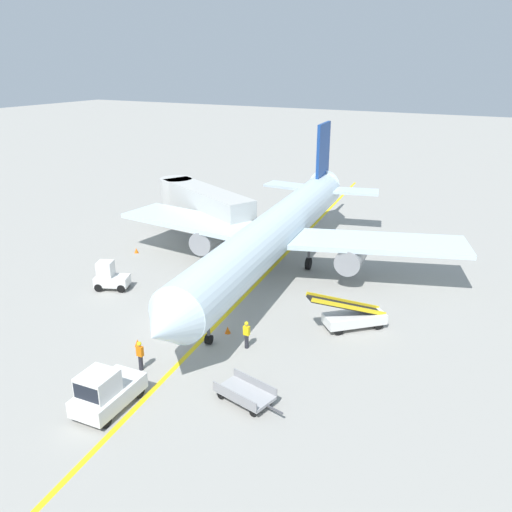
{
  "coord_description": "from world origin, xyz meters",
  "views": [
    {
      "loc": [
        17.64,
        -24.12,
        15.64
      ],
      "look_at": [
        1.19,
        7.08,
        2.5
      ],
      "focal_mm": 36.93,
      "sensor_mm": 36.0,
      "label": 1
    }
  ],
  "objects": [
    {
      "name": "ground_plane",
      "position": [
        0.0,
        0.0,
        0.0
      ],
      "size": [
        300.0,
        300.0,
        0.0
      ],
      "primitive_type": "plane",
      "color": "#9E9B93"
    },
    {
      "name": "taxi_line_yellow",
      "position": [
        1.19,
        5.0,
        0.0
      ],
      "size": [
        9.4,
        79.52,
        0.01
      ],
      "primitive_type": "cube",
      "rotation": [
        0.0,
        0.0,
        0.11
      ],
      "color": "yellow",
      "rests_on": "ground"
    },
    {
      "name": "airliner",
      "position": [
        1.13,
        10.62,
        3.42
      ],
      "size": [
        28.43,
        35.33,
        10.1
      ],
      "color": "silver",
      "rests_on": "ground"
    },
    {
      "name": "jet_bridge",
      "position": [
        -9.02,
        15.16,
        3.54
      ],
      "size": [
        12.65,
        7.98,
        4.85
      ],
      "color": "beige",
      "rests_on": "ground"
    },
    {
      "name": "pushback_tug",
      "position": [
        1.56,
        -8.86,
        0.99
      ],
      "size": [
        2.1,
        3.7,
        2.2
      ],
      "color": "silver",
      "rests_on": "ground"
    },
    {
      "name": "baggage_tug_near_wing",
      "position": [
        -8.12,
        2.02,
        0.93
      ],
      "size": [
        2.72,
        2.12,
        2.1
      ],
      "color": "silver",
      "rests_on": "ground"
    },
    {
      "name": "belt_loader_forward_hold",
      "position": [
        9.33,
        4.52,
        0.78
      ],
      "size": [
        4.51,
        4.33,
        2.59
      ],
      "color": "silver",
      "rests_on": "ground"
    },
    {
      "name": "baggage_cart_loaded",
      "position": [
        7.09,
        -5.26,
        0.47
      ],
      "size": [
        3.84,
        2.14,
        0.94
      ],
      "color": "#A5A5A8",
      "rests_on": "ground"
    },
    {
      "name": "ground_crew_marshaller",
      "position": [
        4.7,
        -0.74,
        0.91
      ],
      "size": [
        0.36,
        0.24,
        1.7
      ],
      "color": "#26262D",
      "rests_on": "ground"
    },
    {
      "name": "ground_crew_wing_walker",
      "position": [
        0.78,
        -5.39,
        0.91
      ],
      "size": [
        0.36,
        0.24,
        1.7
      ],
      "color": "#26262D",
      "rests_on": "ground"
    },
    {
      "name": "safety_cone_nose_left",
      "position": [
        -1.01,
        -3.54,
        0.22
      ],
      "size": [
        0.36,
        0.36,
        0.44
      ],
      "primitive_type": "cone",
      "color": "orange",
      "rests_on": "ground"
    },
    {
      "name": "safety_cone_nose_right",
      "position": [
        -2.39,
        1.05,
        0.22
      ],
      "size": [
        0.36,
        0.36,
        0.44
      ],
      "primitive_type": "cone",
      "color": "orange",
      "rests_on": "ground"
    },
    {
      "name": "safety_cone_wingtip_left",
      "position": [
        -11.48,
        8.89,
        0.22
      ],
      "size": [
        0.36,
        0.36,
        0.44
      ],
      "primitive_type": "cone",
      "color": "orange",
      "rests_on": "ground"
    },
    {
      "name": "safety_cone_wingtip_right",
      "position": [
        2.83,
        0.26,
        0.22
      ],
      "size": [
        0.36,
        0.36,
        0.44
      ],
      "primitive_type": "cone",
      "color": "orange",
      "rests_on": "ground"
    }
  ]
}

